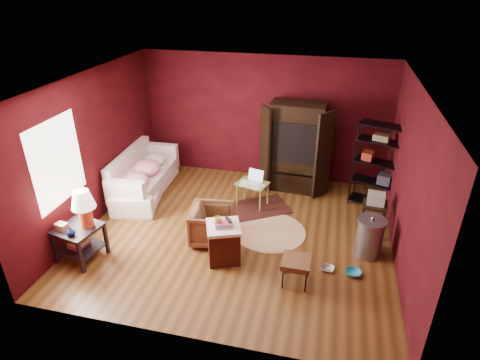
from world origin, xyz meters
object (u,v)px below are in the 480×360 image
object	(u,v)px
hamper	(224,242)
side_table	(81,219)
tv_armoire	(296,146)
sofa	(143,176)
armchair	(212,223)
wire_shelving	(378,163)
laptop_desk	(253,185)

from	to	relation	value
hamper	side_table	bearing A→B (deg)	-167.90
side_table	tv_armoire	bearing A→B (deg)	46.54
sofa	armchair	bearing A→B (deg)	-135.34
sofa	wire_shelving	bearing A→B (deg)	-93.80
armchair	wire_shelving	bearing A→B (deg)	-62.95
side_table	hamper	bearing A→B (deg)	12.10
side_table	sofa	bearing A→B (deg)	90.94
armchair	laptop_desk	size ratio (longest dim) A/B	0.99
wire_shelving	sofa	bearing A→B (deg)	-154.22
laptop_desk	wire_shelving	bearing A→B (deg)	29.11
sofa	tv_armoire	world-z (taller)	tv_armoire
sofa	hamper	distance (m)	2.89
sofa	wire_shelving	distance (m)	4.86
hamper	wire_shelving	bearing A→B (deg)	43.90
side_table	wire_shelving	world-z (taller)	wire_shelving
tv_armoire	wire_shelving	distance (m)	1.70
sofa	side_table	bearing A→B (deg)	169.49
hamper	armchair	bearing A→B (deg)	126.46
tv_armoire	sofa	bearing A→B (deg)	-158.35
side_table	armchair	bearing A→B (deg)	25.82
laptop_desk	hamper	bearing A→B (deg)	-77.54
side_table	tv_armoire	size ratio (longest dim) A/B	0.65
armchair	tv_armoire	bearing A→B (deg)	-34.28
sofa	wire_shelving	size ratio (longest dim) A/B	1.23
sofa	tv_armoire	distance (m)	3.34
hamper	sofa	bearing A→B (deg)	142.40
armchair	side_table	world-z (taller)	side_table
sofa	tv_armoire	xyz separation A→B (m)	(3.13, 1.02, 0.59)
armchair	hamper	size ratio (longest dim) A/B	0.98
armchair	sofa	bearing A→B (deg)	48.48
hamper	laptop_desk	xyz separation A→B (m)	(0.11, 1.84, 0.12)
hamper	tv_armoire	world-z (taller)	tv_armoire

